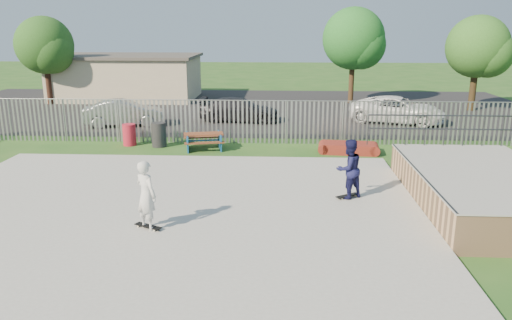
{
  "coord_description": "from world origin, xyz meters",
  "views": [
    {
      "loc": [
        3.36,
        -13.59,
        5.36
      ],
      "look_at": [
        2.58,
        2.0,
        1.1
      ],
      "focal_mm": 35.0,
      "sensor_mm": 36.0,
      "label": 1
    }
  ],
  "objects_px": {
    "tree_right": "(478,47)",
    "trash_bin_grey": "(159,135)",
    "trash_bin_red": "(129,135)",
    "picnic_table": "(204,141)",
    "car_white": "(398,110)",
    "car_dark": "(239,110)",
    "skater_navy": "(349,169)",
    "tree_mid": "(354,39)",
    "car_silver": "(124,113)",
    "tree_left": "(45,45)",
    "funbox": "(348,148)",
    "skater_white": "(146,195)"
  },
  "relations": [
    {
      "from": "trash_bin_grey",
      "to": "skater_white",
      "type": "relative_size",
      "value": 0.59
    },
    {
      "from": "car_dark",
      "to": "trash_bin_grey",
      "type": "bearing_deg",
      "value": 157.4
    },
    {
      "from": "funbox",
      "to": "skater_white",
      "type": "xyz_separation_m",
      "value": [
        -6.4,
        -8.91,
        0.86
      ]
    },
    {
      "from": "picnic_table",
      "to": "car_silver",
      "type": "bearing_deg",
      "value": 123.53
    },
    {
      "from": "picnic_table",
      "to": "car_dark",
      "type": "distance_m",
      "value": 6.67
    },
    {
      "from": "trash_bin_red",
      "to": "skater_white",
      "type": "relative_size",
      "value": 0.53
    },
    {
      "from": "tree_left",
      "to": "skater_white",
      "type": "height_order",
      "value": "tree_left"
    },
    {
      "from": "tree_mid",
      "to": "tree_right",
      "type": "xyz_separation_m",
      "value": [
        7.26,
        -2.99,
        -0.4
      ]
    },
    {
      "from": "car_white",
      "to": "trash_bin_red",
      "type": "bearing_deg",
      "value": 133.83
    },
    {
      "from": "funbox",
      "to": "tree_left",
      "type": "relative_size",
      "value": 0.38
    },
    {
      "from": "trash_bin_grey",
      "to": "car_silver",
      "type": "distance_m",
      "value": 5.46
    },
    {
      "from": "car_silver",
      "to": "tree_right",
      "type": "relative_size",
      "value": 0.72
    },
    {
      "from": "car_silver",
      "to": "car_dark",
      "type": "xyz_separation_m",
      "value": [
        6.13,
        1.61,
        -0.04
      ]
    },
    {
      "from": "trash_bin_red",
      "to": "trash_bin_grey",
      "type": "relative_size",
      "value": 0.89
    },
    {
      "from": "picnic_table",
      "to": "skater_navy",
      "type": "bearing_deg",
      "value": -62.12
    },
    {
      "from": "tree_mid",
      "to": "car_white",
      "type": "bearing_deg",
      "value": -77.67
    },
    {
      "from": "tree_right",
      "to": "trash_bin_grey",
      "type": "bearing_deg",
      "value": -148.95
    },
    {
      "from": "car_white",
      "to": "tree_right",
      "type": "distance_m",
      "value": 7.86
    },
    {
      "from": "funbox",
      "to": "car_white",
      "type": "height_order",
      "value": "car_white"
    },
    {
      "from": "car_white",
      "to": "skater_white",
      "type": "xyz_separation_m",
      "value": [
        -9.99,
        -15.88,
        0.33
      ]
    },
    {
      "from": "tree_left",
      "to": "tree_right",
      "type": "distance_m",
      "value": 28.12
    },
    {
      "from": "funbox",
      "to": "picnic_table",
      "type": "bearing_deg",
      "value": -177.11
    },
    {
      "from": "trash_bin_red",
      "to": "car_white",
      "type": "height_order",
      "value": "car_white"
    },
    {
      "from": "picnic_table",
      "to": "tree_left",
      "type": "distance_m",
      "value": 17.89
    },
    {
      "from": "trash_bin_red",
      "to": "car_white",
      "type": "bearing_deg",
      "value": 24.3
    },
    {
      "from": "car_white",
      "to": "tree_mid",
      "type": "bearing_deg",
      "value": 31.87
    },
    {
      "from": "funbox",
      "to": "tree_mid",
      "type": "xyz_separation_m",
      "value": [
        1.98,
        14.35,
        4.18
      ]
    },
    {
      "from": "tree_right",
      "to": "trash_bin_red",
      "type": "bearing_deg",
      "value": -151.28
    },
    {
      "from": "car_white",
      "to": "skater_navy",
      "type": "relative_size",
      "value": 2.81
    },
    {
      "from": "car_white",
      "to": "skater_navy",
      "type": "distance_m",
      "value": 13.9
    },
    {
      "from": "tree_mid",
      "to": "skater_navy",
      "type": "xyz_separation_m",
      "value": [
        -2.81,
        -20.55,
        -3.32
      ]
    },
    {
      "from": "tree_mid",
      "to": "skater_navy",
      "type": "relative_size",
      "value": 3.52
    },
    {
      "from": "trash_bin_grey",
      "to": "tree_right",
      "type": "height_order",
      "value": "tree_right"
    },
    {
      "from": "tree_mid",
      "to": "tree_right",
      "type": "distance_m",
      "value": 7.86
    },
    {
      "from": "car_silver",
      "to": "skater_white",
      "type": "relative_size",
      "value": 2.31
    },
    {
      "from": "tree_mid",
      "to": "car_silver",
      "type": "bearing_deg",
      "value": -145.93
    },
    {
      "from": "trash_bin_red",
      "to": "tree_right",
      "type": "distance_m",
      "value": 22.01
    },
    {
      "from": "trash_bin_grey",
      "to": "tree_right",
      "type": "xyz_separation_m",
      "value": [
        17.65,
        10.62,
        3.44
      ]
    },
    {
      "from": "skater_navy",
      "to": "skater_white",
      "type": "distance_m",
      "value": 6.18
    },
    {
      "from": "tree_left",
      "to": "tree_mid",
      "type": "relative_size",
      "value": 0.91
    },
    {
      "from": "picnic_table",
      "to": "tree_left",
      "type": "height_order",
      "value": "tree_left"
    },
    {
      "from": "funbox",
      "to": "tree_mid",
      "type": "distance_m",
      "value": 15.07
    },
    {
      "from": "trash_bin_grey",
      "to": "car_dark",
      "type": "xyz_separation_m",
      "value": [
        3.13,
        6.17,
        0.13
      ]
    },
    {
      "from": "tree_mid",
      "to": "skater_white",
      "type": "distance_m",
      "value": 24.94
    },
    {
      "from": "trash_bin_red",
      "to": "picnic_table",
      "type": "bearing_deg",
      "value": -9.45
    },
    {
      "from": "picnic_table",
      "to": "trash_bin_red",
      "type": "bearing_deg",
      "value": 158.42
    },
    {
      "from": "skater_navy",
      "to": "tree_mid",
      "type": "bearing_deg",
      "value": -131.55
    },
    {
      "from": "trash_bin_red",
      "to": "tree_left",
      "type": "height_order",
      "value": "tree_left"
    },
    {
      "from": "tree_right",
      "to": "car_dark",
      "type": "bearing_deg",
      "value": -162.96
    },
    {
      "from": "funbox",
      "to": "car_white",
      "type": "relative_size",
      "value": 0.43
    }
  ]
}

